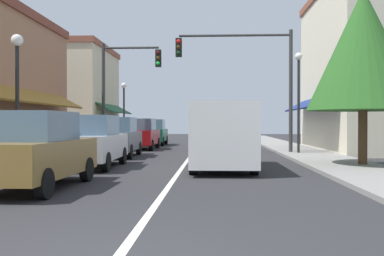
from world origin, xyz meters
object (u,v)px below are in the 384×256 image
at_px(parked_car_third_left, 117,137).
at_px(traffic_signal_mast_arm, 251,69).
at_px(parked_car_nearest_left, 34,151).
at_px(street_lamp_left_far, 124,103).
at_px(parked_car_distant_left, 153,132).
at_px(tree_right_near, 363,50).
at_px(street_lamp_right_mid, 299,86).
at_px(street_lamp_left_near, 17,78).
at_px(parked_car_far_left, 141,134).
at_px(traffic_signal_left_corner, 122,80).
at_px(van_in_lane, 223,134).
at_px(parked_car_second_left, 92,142).

bearing_deg(parked_car_third_left, traffic_signal_mast_arm, 16.21).
bearing_deg(parked_car_nearest_left, street_lamp_left_far, 96.75).
bearing_deg(parked_car_distant_left, tree_right_near, -59.51).
height_order(street_lamp_right_mid, tree_right_near, tree_right_near).
xyz_separation_m(parked_car_third_left, street_lamp_left_near, (-1.61, -6.45, 2.00)).
xyz_separation_m(parked_car_far_left, street_lamp_left_near, (-1.75, -12.11, 2.00)).
xyz_separation_m(parked_car_nearest_left, parked_car_far_left, (-0.09, 15.31, 0.00)).
distance_m(parked_car_far_left, street_lamp_right_mid, 9.51).
height_order(parked_car_far_left, traffic_signal_mast_arm, traffic_signal_mast_arm).
bearing_deg(parked_car_far_left, traffic_signal_mast_arm, -31.47).
bearing_deg(parked_car_far_left, street_lamp_left_far, 115.42).
bearing_deg(parked_car_nearest_left, parked_car_far_left, 91.59).
bearing_deg(parked_car_nearest_left, traffic_signal_left_corner, 94.44).
bearing_deg(street_lamp_left_far, parked_car_third_left, -80.28).
bearing_deg(street_lamp_right_mid, parked_car_nearest_left, -126.12).
distance_m(parked_car_third_left, van_in_lane, 6.87).
bearing_deg(parked_car_distant_left, street_lamp_left_near, -97.29).
relative_size(traffic_signal_mast_arm, street_lamp_left_near, 1.44).
height_order(parked_car_third_left, van_in_lane, van_in_lane).
bearing_deg(parked_car_far_left, van_in_lane, -67.37).
distance_m(parked_car_third_left, parked_car_distant_left, 10.46).
height_order(van_in_lane, street_lamp_left_near, street_lamp_left_near).
distance_m(traffic_signal_left_corner, tree_right_near, 12.71).
bearing_deg(parked_car_third_left, parked_car_far_left, 86.88).
relative_size(street_lamp_right_mid, street_lamp_left_far, 1.15).
distance_m(parked_car_nearest_left, street_lamp_left_near, 4.20).
height_order(parked_car_third_left, tree_right_near, tree_right_near).
distance_m(van_in_lane, traffic_signal_mast_arm, 7.82).
relative_size(parked_car_nearest_left, parked_car_far_left, 1.01).
relative_size(street_lamp_left_near, street_lamp_left_far, 1.00).
bearing_deg(street_lamp_left_near, parked_car_nearest_left, -60.07).
distance_m(van_in_lane, traffic_signal_left_corner, 10.43).
bearing_deg(van_in_lane, parked_car_nearest_left, -133.74).
height_order(street_lamp_left_near, tree_right_near, tree_right_near).
distance_m(parked_car_far_left, van_in_lane, 11.63).
xyz_separation_m(parked_car_distant_left, traffic_signal_mast_arm, (5.98, -8.47, 3.27)).
height_order(traffic_signal_mast_arm, tree_right_near, tree_right_near).
bearing_deg(street_lamp_left_far, traffic_signal_mast_arm, -43.38).
relative_size(parked_car_second_left, street_lamp_left_near, 0.98).
distance_m(parked_car_nearest_left, street_lamp_left_far, 19.15).
height_order(traffic_signal_left_corner, tree_right_near, tree_right_near).
bearing_deg(street_lamp_left_near, street_lamp_left_far, 89.93).
height_order(traffic_signal_left_corner, street_lamp_left_far, traffic_signal_left_corner).
relative_size(parked_car_far_left, street_lamp_right_mid, 0.85).
bearing_deg(parked_car_far_left, parked_car_nearest_left, -89.71).
xyz_separation_m(parked_car_nearest_left, street_lamp_right_mid, (8.10, 11.10, 2.37)).
bearing_deg(street_lamp_left_far, street_lamp_right_mid, -38.37).
relative_size(parked_car_far_left, street_lamp_left_near, 0.98).
height_order(parked_car_nearest_left, traffic_signal_mast_arm, traffic_signal_mast_arm).
bearing_deg(traffic_signal_left_corner, parked_car_second_left, -85.15).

